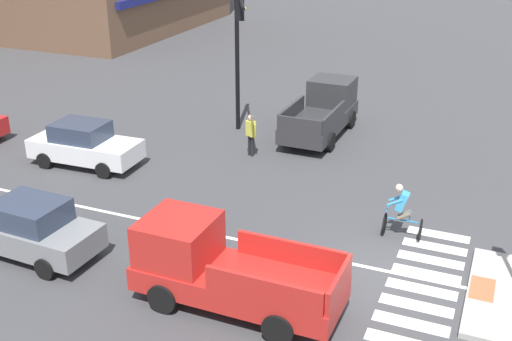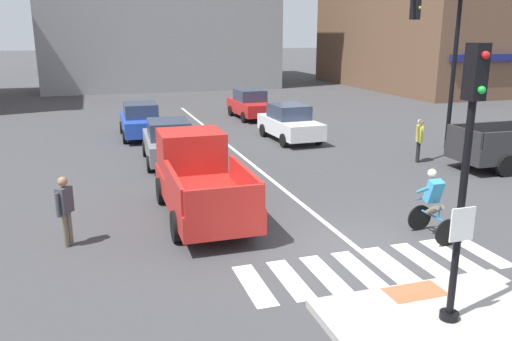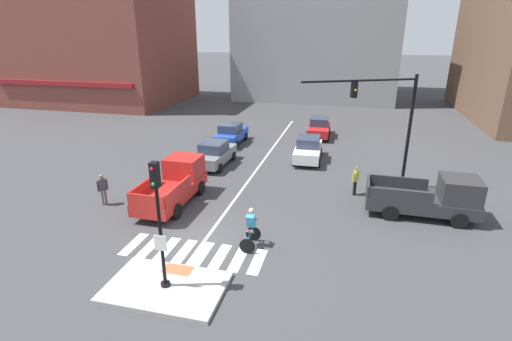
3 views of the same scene
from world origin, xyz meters
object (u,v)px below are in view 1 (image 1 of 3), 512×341
(car_white_eastbound_far, at_px, (84,144))
(pickup_truck_charcoal_cross_right, at_px, (323,111))
(car_grey_westbound_far, at_px, (29,228))
(pedestrian_waiting_far_side, at_px, (251,132))
(cyclist, at_px, (402,210))
(pickup_truck_red_westbound_near, at_px, (220,268))
(traffic_light_mast, at_px, (238,36))

(car_white_eastbound_far, height_order, pickup_truck_charcoal_cross_right, pickup_truck_charcoal_cross_right)
(pickup_truck_charcoal_cross_right, bearing_deg, car_grey_westbound_far, 160.02)
(car_grey_westbound_far, distance_m, pedestrian_waiting_far_side, 9.52)
(cyclist, bearing_deg, pickup_truck_red_westbound_near, 145.27)
(car_grey_westbound_far, bearing_deg, cyclist, -62.04)
(cyclist, xyz_separation_m, pedestrian_waiting_far_side, (4.14, 6.55, 0.11))
(traffic_light_mast, height_order, car_white_eastbound_far, traffic_light_mast)
(car_white_eastbound_far, xyz_separation_m, cyclist, (-0.94, -11.89, 0.06))
(pedestrian_waiting_far_side, bearing_deg, cyclist, -122.28)
(pickup_truck_red_westbound_near, xyz_separation_m, cyclist, (4.99, -3.46, -0.11))
(car_grey_westbound_far, height_order, car_white_eastbound_far, same)
(traffic_light_mast, bearing_deg, pickup_truck_charcoal_cross_right, -54.09)
(traffic_light_mast, distance_m, pedestrian_waiting_far_side, 3.77)
(pickup_truck_charcoal_cross_right, height_order, pedestrian_waiting_far_side, pickup_truck_charcoal_cross_right)
(car_grey_westbound_far, distance_m, car_white_eastbound_far, 6.43)
(car_white_eastbound_far, relative_size, cyclist, 2.47)
(car_white_eastbound_far, bearing_deg, traffic_light_mast, -42.25)
(pickup_truck_charcoal_cross_right, bearing_deg, traffic_light_mast, 125.91)
(car_grey_westbound_far, xyz_separation_m, pickup_truck_charcoal_cross_right, (12.66, -4.60, 0.17))
(cyclist, height_order, pedestrian_waiting_far_side, cyclist)
(traffic_light_mast, relative_size, pedestrian_waiting_far_side, 3.81)
(car_grey_westbound_far, bearing_deg, pedestrian_waiting_far_side, -17.10)
(car_grey_westbound_far, relative_size, pickup_truck_charcoal_cross_right, 0.81)
(pickup_truck_charcoal_cross_right, relative_size, pickup_truck_red_westbound_near, 1.00)
(pickup_truck_red_westbound_near, relative_size, pedestrian_waiting_far_side, 3.06)
(car_white_eastbound_far, xyz_separation_m, pickup_truck_red_westbound_near, (-5.93, -8.44, 0.17))
(traffic_light_mast, height_order, pedestrian_waiting_far_side, traffic_light_mast)
(traffic_light_mast, bearing_deg, cyclist, -125.94)
(car_grey_westbound_far, xyz_separation_m, pickup_truck_red_westbound_near, (-0.03, -5.89, 0.17))
(pickup_truck_charcoal_cross_right, xyz_separation_m, pedestrian_waiting_far_side, (-3.56, 1.80, 0.00))
(pickup_truck_red_westbound_near, xyz_separation_m, pedestrian_waiting_far_side, (9.13, 3.09, 0.00))
(cyclist, bearing_deg, pickup_truck_charcoal_cross_right, 31.66)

